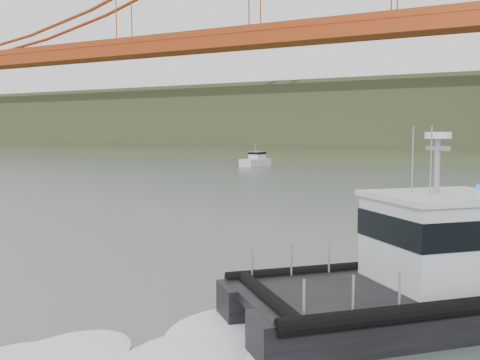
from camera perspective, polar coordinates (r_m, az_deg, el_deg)
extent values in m
plane|color=#4A5852|center=(20.41, -11.56, -8.82)|extent=(400.00, 400.00, 0.00)
cube|color=#364728|center=(108.36, 20.07, 2.01)|extent=(500.00, 44.72, 16.25)
cube|color=#364728|center=(136.12, 21.50, 5.01)|extent=(500.00, 70.00, 18.00)
cube|color=#364728|center=(161.15, 22.36, 6.68)|extent=(500.00, 60.00, 16.00)
cube|color=#9E3813|center=(93.00, 19.23, 15.24)|extent=(260.00, 6.00, 2.20)
cube|color=black|center=(16.06, 16.56, -11.21)|extent=(8.33, 8.03, 1.13)
cube|color=black|center=(14.12, 22.44, -13.63)|extent=(8.33, 8.03, 1.13)
cube|color=black|center=(14.68, 17.84, -10.95)|extent=(9.06, 8.89, 0.24)
cube|color=silver|center=(14.96, 20.93, -6.04)|extent=(4.40, 4.38, 2.16)
cube|color=black|center=(14.89, 20.98, -4.57)|extent=(4.48, 4.46, 0.71)
cube|color=silver|center=(14.79, 21.07, -1.63)|extent=(4.66, 4.65, 0.15)
cylinder|color=gray|center=(14.55, 20.28, 1.34)|extent=(0.15, 0.15, 1.69)
cylinder|color=white|center=(14.53, 20.38, 4.49)|extent=(0.66, 0.66, 0.17)
cube|color=silver|center=(81.99, 1.66, 1.85)|extent=(2.68, 6.47, 1.26)
cube|color=silver|center=(82.39, 1.85, 2.60)|extent=(1.91, 2.67, 1.26)
cube|color=black|center=(82.38, 1.85, 2.89)|extent=(1.97, 2.73, 0.37)
cylinder|color=gray|center=(81.90, 1.67, 3.39)|extent=(0.08, 0.08, 1.26)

